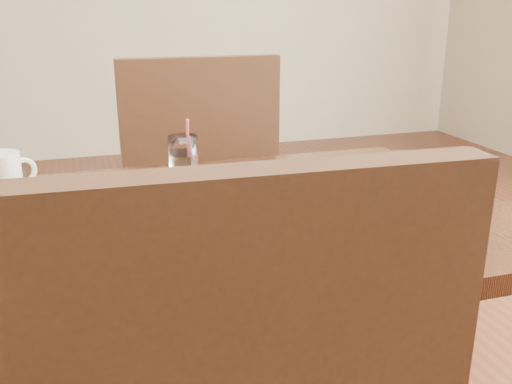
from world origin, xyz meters
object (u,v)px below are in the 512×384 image
object	(u,v)px
table	(220,249)
chair_far	(196,193)
loaded_fries	(256,198)
water_glass	(184,162)
coffee_mug	(2,175)
fries_plate	(256,222)

from	to	relation	value
table	chair_far	bearing A→B (deg)	82.58
loaded_fries	water_glass	size ratio (longest dim) A/B	1.63
chair_far	loaded_fries	distance (m)	0.79
coffee_mug	fries_plate	bearing A→B (deg)	-35.70
loaded_fries	water_glass	xyz separation A→B (m)	(-0.08, 0.33, -0.01)
chair_far	fries_plate	size ratio (longest dim) A/B	2.81
chair_far	table	bearing A→B (deg)	-97.42
table	water_glass	world-z (taller)	water_glass
loaded_fries	water_glass	world-z (taller)	water_glass
fries_plate	chair_far	bearing A→B (deg)	87.12
fries_plate	coffee_mug	world-z (taller)	coffee_mug
fries_plate	loaded_fries	xyz separation A→B (m)	(-0.00, 0.00, 0.05)
chair_far	coffee_mug	distance (m)	0.70
water_glass	coffee_mug	distance (m)	0.40
chair_far	water_glass	bearing A→B (deg)	-104.73
water_glass	loaded_fries	bearing A→B (deg)	-76.95
table	chair_far	size ratio (longest dim) A/B	1.19
coffee_mug	water_glass	bearing A→B (deg)	-2.08
table	chair_far	distance (m)	0.68
table	chair_far	world-z (taller)	chair_far
table	loaded_fries	distance (m)	0.17
water_glass	chair_far	bearing A→B (deg)	75.27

